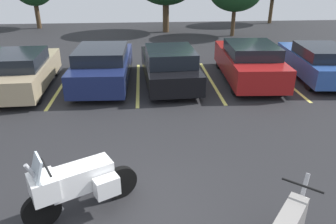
% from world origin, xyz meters
% --- Properties ---
extents(ground, '(44.00, 44.00, 0.10)m').
position_xyz_m(ground, '(0.00, 0.00, -0.05)').
color(ground, '#262628').
extents(motorcycle_touring, '(1.99, 1.33, 1.40)m').
position_xyz_m(motorcycle_touring, '(-0.65, 0.24, 0.67)').
color(motorcycle_touring, black).
rests_on(motorcycle_touring, ground).
extents(parking_stripes, '(26.33, 4.99, 0.01)m').
position_xyz_m(parking_stripes, '(-1.08, 7.52, 0.00)').
color(parking_stripes, '#EAE066').
rests_on(parking_stripes, ground).
extents(car_tan, '(2.05, 4.58, 1.44)m').
position_xyz_m(car_tan, '(-3.83, 7.13, 0.70)').
color(car_tan, tan).
rests_on(car_tan, ground).
extents(car_navy, '(2.08, 4.76, 1.46)m').
position_xyz_m(car_navy, '(-0.93, 7.55, 0.72)').
color(car_navy, navy).
rests_on(car_navy, ground).
extents(car_black, '(2.11, 4.72, 1.43)m').
position_xyz_m(car_black, '(1.59, 7.42, 0.69)').
color(car_black, black).
rests_on(car_black, ground).
extents(car_red, '(2.13, 4.79, 1.51)m').
position_xyz_m(car_red, '(4.75, 7.54, 0.75)').
color(car_red, maroon).
rests_on(car_red, ground).
extents(car_blue, '(2.14, 4.66, 1.36)m').
position_xyz_m(car_blue, '(7.60, 7.63, 0.68)').
color(car_blue, '#2D519E').
rests_on(car_blue, ground).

